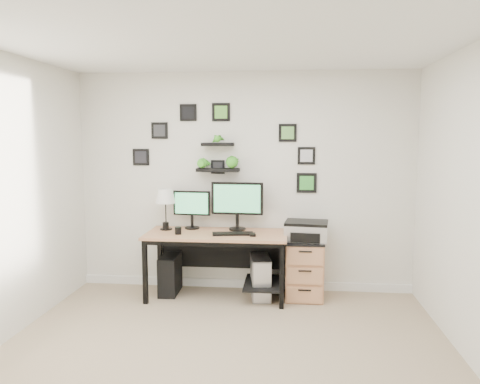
# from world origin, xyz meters

# --- Properties ---
(room) EXTENTS (4.00, 4.00, 4.00)m
(room) POSITION_xyz_m (0.00, 1.98, 0.05)
(room) COLOR tan
(room) RESTS_ON ground
(desk) EXTENTS (1.60, 0.70, 0.75)m
(desk) POSITION_xyz_m (-0.25, 1.67, 0.63)
(desk) COLOR tan
(desk) RESTS_ON ground
(monitor_left) EXTENTS (0.44, 0.18, 0.45)m
(monitor_left) POSITION_xyz_m (-0.61, 1.85, 1.02)
(monitor_left) COLOR black
(monitor_left) RESTS_ON desk
(monitor_right) EXTENTS (0.61, 0.20, 0.56)m
(monitor_right) POSITION_xyz_m (-0.06, 1.83, 1.08)
(monitor_right) COLOR black
(monitor_right) RESTS_ON desk
(keyboard) EXTENTS (0.48, 0.22, 0.02)m
(keyboard) POSITION_xyz_m (-0.08, 1.56, 0.76)
(keyboard) COLOR black
(keyboard) RESTS_ON desk
(mouse) EXTENTS (0.08, 0.11, 0.03)m
(mouse) POSITION_xyz_m (0.14, 1.52, 0.76)
(mouse) COLOR black
(mouse) RESTS_ON desk
(table_lamp) EXTENTS (0.23, 0.23, 0.48)m
(table_lamp) POSITION_xyz_m (-0.90, 1.77, 1.13)
(table_lamp) COLOR black
(table_lamp) RESTS_ON desk
(mug) EXTENTS (0.07, 0.07, 0.08)m
(mug) POSITION_xyz_m (-0.70, 1.52, 0.79)
(mug) COLOR black
(mug) RESTS_ON desk
(pen_cup) EXTENTS (0.07, 0.07, 0.09)m
(pen_cup) POSITION_xyz_m (-0.90, 1.73, 0.80)
(pen_cup) COLOR black
(pen_cup) RESTS_ON desk
(pc_tower_black) EXTENTS (0.21, 0.46, 0.45)m
(pc_tower_black) POSITION_xyz_m (-0.85, 1.71, 0.23)
(pc_tower_black) COLOR black
(pc_tower_black) RESTS_ON ground
(pc_tower_grey) EXTENTS (0.27, 0.50, 0.47)m
(pc_tower_grey) POSITION_xyz_m (0.22, 1.67, 0.24)
(pc_tower_grey) COLOR gray
(pc_tower_grey) RESTS_ON ground
(file_cabinet) EXTENTS (0.43, 0.53, 0.67)m
(file_cabinet) POSITION_xyz_m (0.72, 1.72, 0.34)
(file_cabinet) COLOR tan
(file_cabinet) RESTS_ON ground
(printer) EXTENTS (0.51, 0.43, 0.22)m
(printer) POSITION_xyz_m (0.74, 1.72, 0.78)
(printer) COLOR silver
(printer) RESTS_ON file_cabinet
(wall_decor) EXTENTS (2.21, 0.18, 1.05)m
(wall_decor) POSITION_xyz_m (-0.25, 1.93, 1.67)
(wall_decor) COLOR black
(wall_decor) RESTS_ON ground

